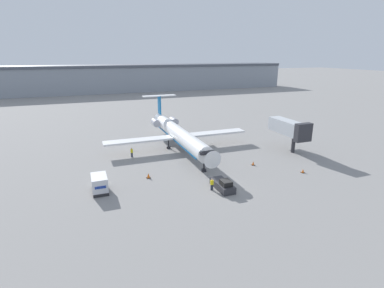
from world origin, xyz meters
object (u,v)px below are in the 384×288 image
traffic_cone_right (253,163)px  traffic_cone_mid (303,171)px  traffic_cone_left (148,176)px  worker_by_wing (132,152)px  pushback_tug (223,185)px  luggage_cart (100,184)px  worker_near_tug (212,184)px  airplane_main (178,134)px  jet_bridge (289,128)px

traffic_cone_right → traffic_cone_mid: (5.64, -5.73, -0.03)m
traffic_cone_left → traffic_cone_mid: size_ratio=1.28×
worker_by_wing → traffic_cone_mid: worker_by_wing is taller
worker_by_wing → traffic_cone_right: worker_by_wing is taller
pushback_tug → worker_by_wing: worker_by_wing is taller
luggage_cart → worker_near_tug: luggage_cart is taller
traffic_cone_right → worker_by_wing: bearing=148.4°
traffic_cone_right → traffic_cone_mid: size_ratio=1.09×
airplane_main → worker_by_wing: airplane_main is taller
luggage_cart → jet_bridge: 36.83m
worker_by_wing → traffic_cone_left: bearing=-86.3°
luggage_cart → worker_by_wing: luggage_cart is taller
traffic_cone_left → worker_by_wing: bearing=93.7°
pushback_tug → worker_near_tug: (-1.59, 0.20, 0.29)m
jet_bridge → traffic_cone_mid: bearing=-116.1°
airplane_main → luggage_cart: bearing=-137.9°
traffic_cone_right → jet_bridge: (10.87, 4.93, 4.11)m
traffic_cone_left → jet_bridge: (28.84, 4.04, 4.05)m
pushback_tug → luggage_cart: size_ratio=1.35×
pushback_tug → airplane_main: bearing=90.0°
worker_near_tug → jet_bridge: (21.50, 11.31, 3.55)m
worker_near_tug → airplane_main: bearing=85.3°
jet_bridge → worker_near_tug: bearing=-152.3°
airplane_main → traffic_cone_mid: size_ratio=49.11×
traffic_cone_left → jet_bridge: jet_bridge is taller
worker_by_wing → traffic_cone_left: size_ratio=2.19×
worker_by_wing → jet_bridge: jet_bridge is taller
traffic_cone_left → jet_bridge: bearing=8.0°
luggage_cart → traffic_cone_right: (25.26, 1.45, -0.84)m
airplane_main → traffic_cone_right: airplane_main is taller
pushback_tug → traffic_cone_right: 11.18m
worker_near_tug → traffic_cone_mid: worker_near_tug is taller
airplane_main → traffic_cone_mid: 24.11m
pushback_tug → luggage_cart: 17.02m
airplane_main → pushback_tug: 19.94m
airplane_main → traffic_cone_right: 16.23m
airplane_main → luggage_cart: 21.95m
traffic_cone_right → traffic_cone_mid: traffic_cone_right is taller
airplane_main → jet_bridge: size_ratio=3.24×
luggage_cart → worker_by_wing: size_ratio=1.96×
traffic_cone_mid → jet_bridge: size_ratio=0.07×
traffic_cone_mid → luggage_cart: bearing=172.1°
traffic_cone_left → airplane_main: bearing=54.0°
pushback_tug → worker_by_wing: size_ratio=2.63×
traffic_cone_mid → jet_bridge: jet_bridge is taller
luggage_cart → jet_bridge: size_ratio=0.36×
pushback_tug → traffic_cone_left: (-8.93, 7.47, -0.21)m
pushback_tug → traffic_cone_right: size_ratio=6.77×
airplane_main → worker_near_tug: size_ratio=18.39×
luggage_cart → traffic_cone_right: size_ratio=5.03×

